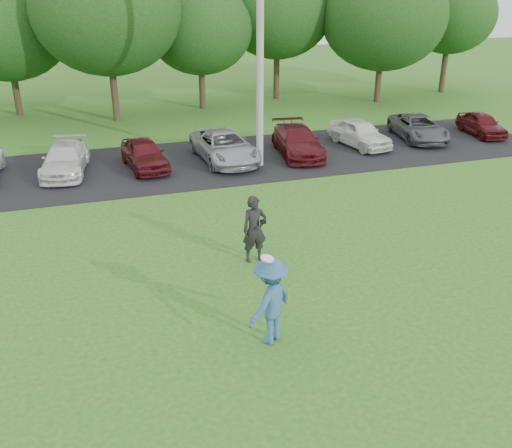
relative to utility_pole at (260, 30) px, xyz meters
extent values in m
plane|color=#26651C|center=(-2.84, -11.87, -5.27)|extent=(100.00, 100.00, 0.00)
cube|color=black|center=(-2.84, 1.13, -5.26)|extent=(32.00, 6.50, 0.03)
cylinder|color=#A0A09B|center=(0.00, 0.00, 0.00)|extent=(0.28, 0.28, 10.54)
imported|color=#345F93|center=(-3.53, -11.53, -4.30)|extent=(1.45, 1.30, 1.95)
cylinder|color=white|center=(-3.65, -11.65, -3.22)|extent=(0.28, 0.27, 0.11)
imported|color=black|center=(-2.72, -7.89, -4.34)|extent=(0.69, 0.46, 1.86)
cube|color=black|center=(-2.54, -8.07, -4.07)|extent=(0.14, 0.10, 0.10)
imported|color=silver|center=(-7.53, 1.35, -4.69)|extent=(2.12, 4.02, 1.11)
imported|color=#521218|center=(-4.51, 1.03, -4.65)|extent=(1.78, 3.58, 1.17)
imported|color=#A9ABB0|center=(-1.21, 1.00, -4.63)|extent=(2.28, 4.49, 1.22)
imported|color=#511117|center=(1.98, 0.86, -4.65)|extent=(2.16, 4.27, 1.19)
imported|color=white|center=(5.12, 1.26, -4.64)|extent=(1.97, 3.68, 1.19)
imported|color=#525559|center=(8.29, 1.48, -4.69)|extent=(2.47, 4.20, 1.10)
imported|color=#4F1113|center=(11.60, 1.22, -4.71)|extent=(1.62, 3.24, 1.06)
cylinder|color=#38281C|center=(-9.84, 12.53, -4.17)|extent=(0.36, 0.36, 2.20)
ellipsoid|color=#214C19|center=(-9.84, 12.53, -0.57)|extent=(6.68, 6.68, 5.68)
cylinder|color=#38281C|center=(-4.84, 9.73, -3.92)|extent=(0.36, 0.36, 2.70)
ellipsoid|color=#214C19|center=(-4.84, 9.73, 0.21)|extent=(7.42, 7.42, 6.31)
cylinder|color=#38281C|center=(0.16, 11.13, -4.17)|extent=(0.36, 0.36, 2.20)
ellipsoid|color=#214C19|center=(0.16, 11.13, -0.91)|extent=(5.76, 5.76, 4.90)
cylinder|color=#38281C|center=(5.16, 12.53, -3.92)|extent=(0.36, 0.36, 2.70)
ellipsoid|color=#214C19|center=(5.16, 12.53, -0.13)|extent=(6.50, 6.50, 5.53)
cylinder|color=#38281C|center=(10.66, 9.73, -4.17)|extent=(0.36, 0.36, 2.20)
ellipsoid|color=#214C19|center=(10.66, 9.73, -0.36)|extent=(7.24, 7.24, 6.15)
cylinder|color=#38281C|center=(16.16, 11.13, -3.92)|extent=(0.36, 0.36, 2.70)
ellipsoid|color=#214C19|center=(16.16, 11.13, -0.48)|extent=(5.58, 5.58, 4.74)
camera|label=1|loc=(-6.92, -21.13, 1.98)|focal=40.00mm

